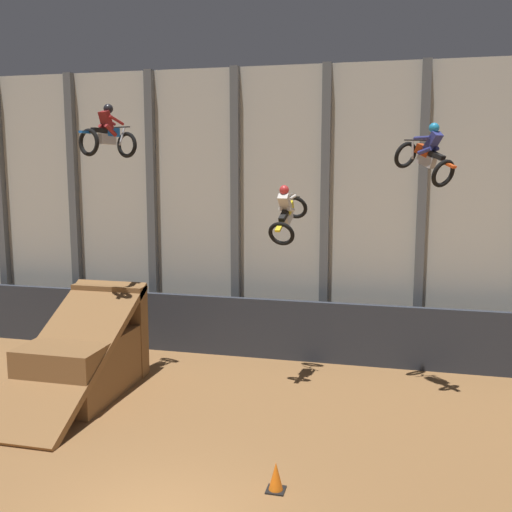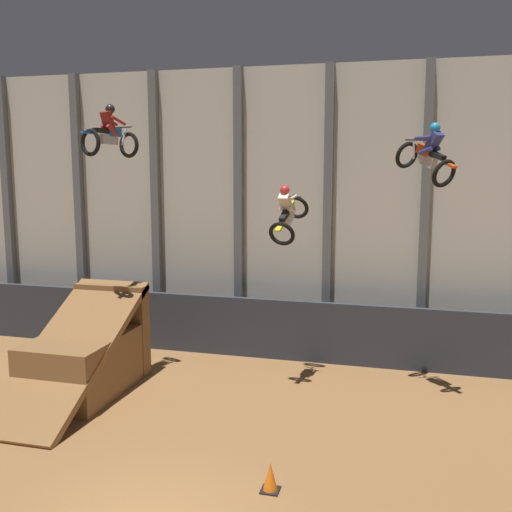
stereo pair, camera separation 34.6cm
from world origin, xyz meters
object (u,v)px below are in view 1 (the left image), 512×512
object	(u,v)px
rider_bike_left_air	(108,135)
rider_bike_right_air	(427,156)
rider_bike_center_air	(287,213)
traffic_cone_arena_edge	(276,477)
dirt_ramp	(87,356)

from	to	relation	value
rider_bike_left_air	rider_bike_right_air	xyz separation A→B (m)	(8.46, 0.85, -0.57)
rider_bike_center_air	traffic_cone_arena_edge	size ratio (longest dim) A/B	3.24
dirt_ramp	rider_bike_center_air	world-z (taller)	rider_bike_center_air
rider_bike_right_air	rider_bike_center_air	bearing A→B (deg)	133.74
rider_bike_center_air	traffic_cone_arena_edge	world-z (taller)	rider_bike_center_air
dirt_ramp	rider_bike_center_air	distance (m)	6.81
rider_bike_left_air	rider_bike_right_air	bearing A→B (deg)	24.53
dirt_ramp	rider_bike_left_air	xyz separation A→B (m)	(0.44, 0.86, 6.04)
rider_bike_left_air	traffic_cone_arena_edge	distance (m)	10.03
rider_bike_left_air	rider_bike_right_air	world-z (taller)	rider_bike_left_air
dirt_ramp	rider_bike_right_air	world-z (taller)	rider_bike_right_air
rider_bike_left_air	traffic_cone_arena_edge	size ratio (longest dim) A/B	3.08
rider_bike_left_air	rider_bike_center_air	distance (m)	5.36
dirt_ramp	rider_bike_left_air	bearing A→B (deg)	63.01
traffic_cone_arena_edge	rider_bike_left_air	bearing A→B (deg)	140.51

